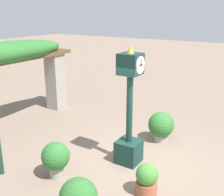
{
  "coord_description": "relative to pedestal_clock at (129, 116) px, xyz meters",
  "views": [
    {
      "loc": [
        -5.78,
        -2.72,
        3.75
      ],
      "look_at": [
        -0.06,
        0.78,
        1.65
      ],
      "focal_mm": 45.0,
      "sensor_mm": 36.0,
      "label": 1
    }
  ],
  "objects": [
    {
      "name": "potted_plant_near_right",
      "position": [
        -1.48,
        1.12,
        -0.77
      ],
      "size": [
        0.66,
        0.66,
        0.87
      ],
      "color": "gray",
      "rests_on": "ground"
    },
    {
      "name": "potted_plant_near_left",
      "position": [
        -0.98,
        -0.96,
        -0.91
      ],
      "size": [
        0.47,
        0.47,
        0.71
      ],
      "color": "#9E563D",
      "rests_on": "ground"
    },
    {
      "name": "ground_plane",
      "position": [
        0.06,
        -0.28,
        -1.26
      ],
      "size": [
        60.0,
        60.0,
        0.0
      ],
      "primitive_type": "plane",
      "color": "#7F6B5B"
    },
    {
      "name": "pergola",
      "position": [
        0.06,
        4.44,
        0.86
      ],
      "size": [
        5.46,
        1.16,
        2.83
      ],
      "color": "gray",
      "rests_on": "ground"
    },
    {
      "name": "pedestal_clock",
      "position": [
        0.0,
        0.0,
        0.0
      ],
      "size": [
        0.57,
        0.57,
        2.99
      ],
      "color": "#14332D",
      "rests_on": "ground"
    },
    {
      "name": "potted_plant_far_right",
      "position": [
        1.61,
        -0.22,
        -0.79
      ],
      "size": [
        0.77,
        0.77,
        0.89
      ],
      "color": "gray",
      "rests_on": "ground"
    }
  ]
}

